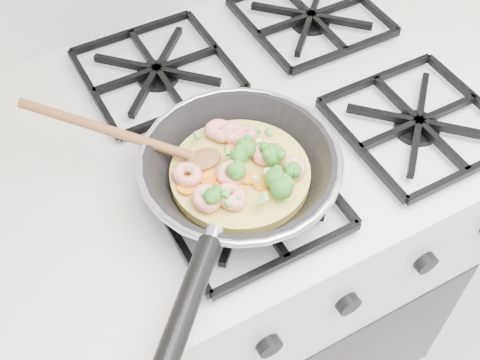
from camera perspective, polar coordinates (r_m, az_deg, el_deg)
stove at (r=1.34m, az=2.92°, el=-6.54°), size 0.60×0.60×0.92m
skillet at (r=0.82m, az=-0.17°, el=0.81°), size 0.37×0.44×0.09m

